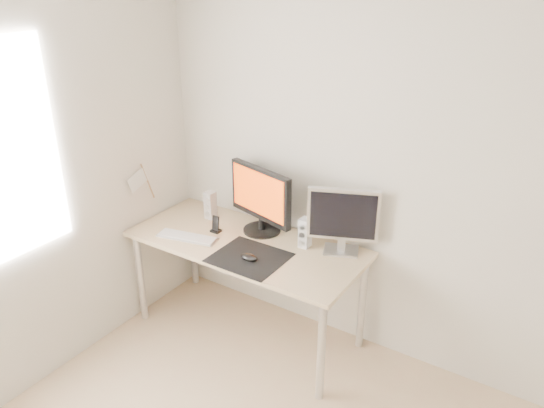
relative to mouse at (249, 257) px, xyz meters
The scene contains 11 objects.
wall_back 1.07m from the mouse, 36.09° to the left, with size 3.50×3.50×0.00m, color silver.
mousepad 0.04m from the mouse, 123.69° to the left, with size 0.45×0.40×0.00m, color black.
mouse is the anchor object (origin of this frame).
desk 0.27m from the mouse, 130.30° to the left, with size 1.60×0.70×0.73m.
main_monitor 0.46m from the mouse, 113.61° to the left, with size 0.54×0.32×0.47m.
second_monitor 0.64m from the mouse, 44.03° to the left, with size 0.43×0.23×0.43m.
speaker_left 0.69m from the mouse, 149.27° to the left, with size 0.06×0.08×0.20m.
speaker_right 0.41m from the mouse, 59.92° to the left, with size 0.06×0.08×0.20m.
keyboard 0.53m from the mouse, behind, with size 0.44×0.21×0.02m.
phone_dock 0.46m from the mouse, 155.00° to the left, with size 0.07×0.06×0.12m.
pennant 1.00m from the mouse, behind, with size 0.01×0.23×0.29m.
Camera 1 is at (0.91, -1.14, 2.42)m, focal length 35.00 mm.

